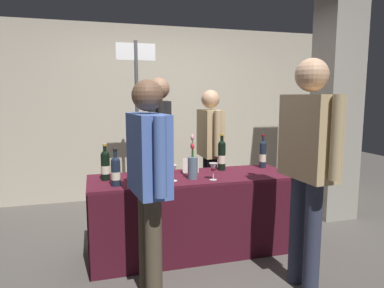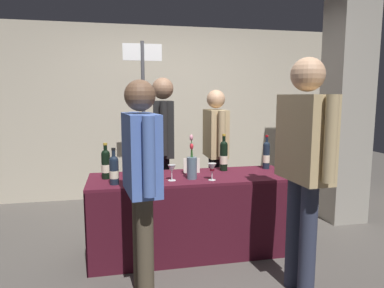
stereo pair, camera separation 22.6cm
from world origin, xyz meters
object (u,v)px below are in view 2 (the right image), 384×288
at_px(wine_glass_mid, 172,169).
at_px(flower_vase, 192,166).
at_px(concrete_pillar, 347,101).
at_px(booth_signpost, 143,111).
at_px(taster_foreground_right, 141,170).
at_px(featured_wine_bottle, 114,170).
at_px(vendor_presenter, 163,139).
at_px(wine_glass_near_vendor, 212,168).
at_px(display_bottle_0, 140,162).
at_px(tasting_table, 192,200).

xyz_separation_m(wine_glass_mid, flower_vase, (0.18, 0.03, 0.02)).
relative_size(concrete_pillar, booth_signpost, 1.34).
relative_size(flower_vase, taster_foreground_right, 0.25).
relative_size(featured_wine_bottle, wine_glass_mid, 2.21).
distance_m(concrete_pillar, vendor_presenter, 2.17).
xyz_separation_m(vendor_presenter, taster_foreground_right, (-0.32, -1.27, -0.05)).
distance_m(featured_wine_bottle, flower_vase, 0.68).
bearing_deg(featured_wine_bottle, wine_glass_mid, 3.91).
distance_m(featured_wine_bottle, wine_glass_mid, 0.49).
relative_size(wine_glass_near_vendor, vendor_presenter, 0.09).
bearing_deg(flower_vase, display_bottle_0, 169.69).
bearing_deg(taster_foreground_right, concrete_pillar, -71.27).
height_order(wine_glass_mid, booth_signpost, booth_signpost).
xyz_separation_m(featured_wine_bottle, booth_signpost, (0.34, 1.27, 0.43)).
height_order(taster_foreground_right, booth_signpost, booth_signpost).
bearing_deg(booth_signpost, vendor_presenter, -70.23).
bearing_deg(flower_vase, vendor_presenter, 102.59).
relative_size(display_bottle_0, booth_signpost, 0.17).
relative_size(featured_wine_bottle, taster_foreground_right, 0.20).
bearing_deg(wine_glass_near_vendor, concrete_pillar, 21.37).
relative_size(wine_glass_near_vendor, taster_foreground_right, 0.10).
xyz_separation_m(display_bottle_0, flower_vase, (0.45, -0.08, -0.03)).
bearing_deg(display_bottle_0, booth_signpost, 84.29).
bearing_deg(concrete_pillar, flower_vase, -162.51).
height_order(concrete_pillar, featured_wine_bottle, concrete_pillar).
distance_m(featured_wine_bottle, wine_glass_near_vendor, 0.84).
bearing_deg(tasting_table, flower_vase, -102.71).
xyz_separation_m(flower_vase, taster_foreground_right, (-0.48, -0.55, 0.10)).
height_order(concrete_pillar, vendor_presenter, concrete_pillar).
xyz_separation_m(tasting_table, vendor_presenter, (-0.19, 0.62, 0.50)).
relative_size(flower_vase, booth_signpost, 0.19).
height_order(tasting_table, booth_signpost, booth_signpost).
bearing_deg(tasting_table, booth_signpost, 108.20).
height_order(display_bottle_0, wine_glass_near_vendor, display_bottle_0).
height_order(featured_wine_bottle, vendor_presenter, vendor_presenter).
bearing_deg(concrete_pillar, featured_wine_bottle, -165.59).
bearing_deg(display_bottle_0, wine_glass_near_vendor, -15.19).
bearing_deg(concrete_pillar, display_bottle_0, -167.46).
height_order(display_bottle_0, booth_signpost, booth_signpost).
bearing_deg(booth_signpost, wine_glass_mid, -83.00).
relative_size(tasting_table, wine_glass_near_vendor, 12.44).
distance_m(display_bottle_0, vendor_presenter, 0.72).
xyz_separation_m(tasting_table, taster_foreground_right, (-0.50, -0.66, 0.45)).
height_order(concrete_pillar, display_bottle_0, concrete_pillar).
height_order(tasting_table, featured_wine_bottle, featured_wine_bottle).
relative_size(display_bottle_0, taster_foreground_right, 0.22).
distance_m(vendor_presenter, booth_signpost, 0.59).
height_order(tasting_table, wine_glass_near_vendor, wine_glass_near_vendor).
bearing_deg(concrete_pillar, wine_glass_mid, -163.29).
bearing_deg(taster_foreground_right, wine_glass_mid, -36.23).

